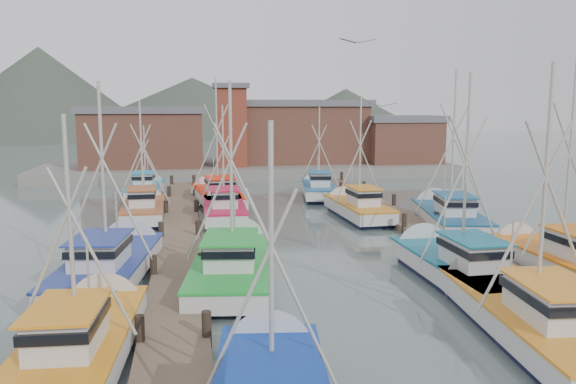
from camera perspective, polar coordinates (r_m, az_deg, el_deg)
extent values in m
plane|color=#4C5B58|center=(27.48, 3.83, -7.01)|extent=(260.00, 260.00, 0.00)
cube|color=brown|center=(30.54, -10.94, -5.16)|extent=(2.20, 46.00, 0.40)
cylinder|color=black|center=(18.14, -14.78, -14.25)|extent=(0.30, 0.30, 1.50)
cylinder|color=black|center=(24.73, -13.48, -7.95)|extent=(0.30, 0.30, 1.50)
cylinder|color=black|center=(31.49, -12.75, -4.33)|extent=(0.30, 0.30, 1.50)
cylinder|color=black|center=(38.34, -12.28, -1.99)|extent=(0.30, 0.30, 1.50)
cylinder|color=black|center=(45.24, -11.96, -0.36)|extent=(0.30, 0.30, 1.50)
cylinder|color=black|center=(52.16, -11.72, 0.84)|extent=(0.30, 0.30, 1.50)
cylinder|color=black|center=(18.08, -8.25, -14.13)|extent=(0.30, 0.30, 1.50)
cylinder|color=black|center=(24.68, -8.79, -7.84)|extent=(0.30, 0.30, 1.50)
cylinder|color=black|center=(31.46, -9.10, -4.23)|extent=(0.30, 0.30, 1.50)
cylinder|color=black|center=(38.31, -9.29, -1.91)|extent=(0.30, 0.30, 1.50)
cylinder|color=black|center=(45.21, -9.43, -0.29)|extent=(0.30, 0.30, 1.50)
cylinder|color=black|center=(52.14, -9.53, 0.89)|extent=(0.30, 0.30, 1.50)
cube|color=brown|center=(33.35, 13.94, -4.08)|extent=(2.20, 46.00, 0.40)
cylinder|color=black|center=(21.92, 25.59, -10.77)|extent=(0.30, 0.30, 1.50)
cylinder|color=black|center=(27.62, 17.11, -6.34)|extent=(0.30, 0.30, 1.50)
cylinder|color=black|center=(33.81, 11.72, -3.40)|extent=(0.30, 0.30, 1.50)
cylinder|color=black|center=(40.27, 8.04, -1.37)|extent=(0.30, 0.30, 1.50)
cylinder|color=black|center=(46.88, 5.40, 0.10)|extent=(0.30, 0.30, 1.50)
cylinder|color=black|center=(53.59, 3.41, 1.21)|extent=(0.30, 0.30, 1.50)
cylinder|color=black|center=(28.57, 20.71, -6.02)|extent=(0.30, 0.30, 1.50)
cylinder|color=black|center=(34.59, 14.80, -3.23)|extent=(0.30, 0.30, 1.50)
cylinder|color=black|center=(40.93, 10.71, -1.27)|extent=(0.30, 0.30, 1.50)
cylinder|color=black|center=(47.45, 7.73, 0.17)|extent=(0.30, 0.30, 1.50)
cylinder|color=black|center=(54.09, 5.47, 1.25)|extent=(0.30, 0.30, 1.50)
cube|color=gray|center=(63.36, -4.20, 2.50)|extent=(44.00, 16.00, 1.20)
cube|color=brown|center=(60.94, -14.43, 5.16)|extent=(12.00, 8.00, 5.50)
cube|color=slate|center=(60.84, -14.54, 8.08)|extent=(12.72, 8.48, 0.70)
cube|color=brown|center=(63.96, 1.14, 5.90)|extent=(14.00, 9.00, 6.20)
cube|color=slate|center=(63.88, 1.15, 9.00)|extent=(14.84, 9.54, 0.70)
cube|color=brown|center=(64.21, 11.38, 4.99)|extent=(8.00, 6.00, 4.50)
cube|color=slate|center=(64.11, 11.45, 7.31)|extent=(8.48, 6.36, 0.70)
cube|color=maroon|center=(58.87, -5.80, 6.49)|extent=(3.00, 3.00, 8.00)
cube|color=slate|center=(58.87, -5.86, 10.63)|extent=(3.60, 3.60, 0.50)
cone|color=#414C3F|center=(144.81, -23.55, 5.05)|extent=(110.00, 110.00, 42.00)
cone|color=#414C3F|center=(155.85, -9.58, 5.87)|extent=(140.00, 140.00, 30.00)
cone|color=#414C3F|center=(151.62, 5.83, 5.86)|extent=(90.00, 90.00, 24.00)
cone|color=silver|center=(17.01, -1.91, -15.20)|extent=(2.64, 1.41, 2.52)
cube|color=#0C33A0|center=(11.76, -1.59, -17.55)|extent=(2.19, 3.04, 0.07)
cylinder|color=#AFABA1|center=(11.82, -1.71, -7.56)|extent=(0.13, 0.13, 6.06)
cylinder|color=#AFABA1|center=(12.04, -4.19, -10.83)|extent=(2.17, 0.36, 4.74)
cylinder|color=#AFABA1|center=(12.06, 0.81, -10.78)|extent=(2.17, 0.36, 4.74)
cylinder|color=#AFABA1|center=(13.95, -1.79, -12.93)|extent=(0.07, 0.07, 2.25)
cube|color=black|center=(20.30, 23.49, -13.39)|extent=(3.48, 8.41, 0.70)
cube|color=silver|center=(20.07, 23.60, -11.67)|extent=(3.95, 9.55, 0.80)
cube|color=orange|center=(19.95, 23.67, -10.64)|extent=(4.05, 9.66, 0.10)
cone|color=silver|center=(24.09, 18.41, -8.36)|extent=(3.00, 1.39, 2.91)
cube|color=silver|center=(18.85, 25.38, -10.05)|extent=(2.15, 2.96, 1.10)
cube|color=black|center=(18.78, 25.42, -9.38)|extent=(2.30, 3.25, 0.28)
cube|color=orange|center=(18.68, 25.49, -8.33)|extent=(2.44, 3.45, 0.07)
cylinder|color=#AFABA1|center=(18.91, 24.64, 0.29)|extent=(0.14, 0.14, 7.67)
cylinder|color=#AFABA1|center=(18.77, 22.88, -2.44)|extent=(2.74, 0.37, 5.99)
cylinder|color=#AFABA1|center=(19.34, 26.02, -2.33)|extent=(2.74, 0.37, 5.99)
cylinder|color=#AFABA1|center=(21.03, 21.75, -6.07)|extent=(0.08, 0.08, 2.59)
cube|color=black|center=(17.76, -20.35, -16.45)|extent=(2.80, 7.28, 0.70)
cube|color=silver|center=(17.50, -20.47, -14.51)|extent=(3.18, 8.27, 0.80)
cube|color=orange|center=(17.36, -20.54, -13.36)|extent=(3.27, 8.35, 0.10)
cone|color=silver|center=(21.24, -17.74, -10.65)|extent=(2.60, 1.27, 2.53)
cube|color=silver|center=(16.28, -21.50, -12.75)|extent=(1.80, 2.54, 1.10)
cube|color=black|center=(16.20, -21.55, -12.00)|extent=(1.92, 2.79, 0.28)
cube|color=orange|center=(16.08, -21.62, -10.79)|extent=(2.03, 2.96, 0.07)
cylinder|color=#AFABA1|center=(16.33, -21.25, -3.45)|extent=(0.13, 0.13, 6.14)
cylinder|color=#AFABA1|center=(16.64, -22.98, -5.88)|extent=(2.21, 0.24, 4.80)
cylinder|color=#AFABA1|center=(16.35, -19.22, -5.92)|extent=(2.21, 0.24, 4.80)
cylinder|color=#AFABA1|center=(18.30, -19.61, -8.12)|extent=(0.08, 0.08, 2.43)
cube|color=black|center=(24.38, -5.60, -8.97)|extent=(3.84, 8.61, 0.70)
cube|color=silver|center=(24.20, -5.63, -7.50)|extent=(4.36, 9.79, 0.80)
cube|color=green|center=(24.09, -5.64, -6.64)|extent=(4.47, 9.90, 0.10)
cone|color=silver|center=(28.79, -5.05, -5.16)|extent=(3.08, 1.50, 2.95)
cube|color=silver|center=(22.85, -5.84, -6.01)|extent=(2.28, 3.07, 1.10)
cube|color=black|center=(22.79, -5.85, -5.45)|extent=(2.45, 3.37, 0.28)
cube|color=green|center=(22.71, -5.86, -4.57)|extent=(2.59, 3.58, 0.07)
cylinder|color=#AFABA1|center=(23.20, -5.81, 2.09)|extent=(0.15, 0.15, 7.36)
cylinder|color=#AFABA1|center=(23.36, -7.25, -0.03)|extent=(2.62, 0.46, 5.76)
cylinder|color=#AFABA1|center=(23.29, -4.29, -0.02)|extent=(2.62, 0.46, 5.76)
cylinder|color=#AFABA1|center=(25.46, -5.45, -2.97)|extent=(0.09, 0.09, 2.64)
cube|color=black|center=(25.00, 16.95, -8.87)|extent=(2.51, 7.55, 0.70)
cube|color=silver|center=(24.81, 17.02, -7.44)|extent=(2.85, 8.58, 0.80)
cube|color=#10657C|center=(24.71, 17.06, -6.59)|extent=(2.94, 8.66, 0.10)
cone|color=silver|center=(28.57, 13.05, -5.47)|extent=(2.68, 1.12, 2.67)
cube|color=silver|center=(23.70, 18.27, -5.88)|extent=(1.75, 2.58, 1.10)
cube|color=black|center=(23.64, 18.30, -5.34)|extent=(1.86, 2.84, 0.28)
cube|color=#10657C|center=(23.56, 18.34, -4.49)|extent=(1.97, 3.01, 0.07)
cylinder|color=#AFABA1|center=(23.86, 17.66, 2.30)|extent=(0.12, 0.12, 7.69)
cylinder|color=#AFABA1|center=(23.72, 16.40, 0.12)|extent=(2.74, 0.11, 6.01)
cylinder|color=#AFABA1|center=(24.23, 18.71, 0.18)|extent=(2.74, 0.11, 6.01)
cylinder|color=#AFABA1|center=(25.77, 15.60, -3.12)|extent=(0.07, 0.07, 2.39)
cube|color=black|center=(25.35, -17.69, -8.66)|extent=(3.62, 8.30, 0.70)
cube|color=silver|center=(25.16, -17.76, -7.25)|extent=(4.11, 9.43, 0.80)
cube|color=navy|center=(25.06, -17.80, -6.41)|extent=(4.21, 9.53, 0.10)
cone|color=silver|center=(29.48, -15.46, -5.12)|extent=(2.96, 1.46, 2.85)
cube|color=silver|center=(23.90, -18.54, -5.77)|extent=(2.17, 2.95, 1.10)
cube|color=black|center=(23.85, -18.57, -5.23)|extent=(2.33, 3.24, 0.28)
cube|color=navy|center=(23.77, -18.61, -4.39)|extent=(2.47, 3.43, 0.07)
cylinder|color=#AFABA1|center=(24.22, -18.31, 1.94)|extent=(0.15, 0.15, 7.34)
cylinder|color=#AFABA1|center=(24.50, -19.63, -0.09)|extent=(2.62, 0.44, 5.74)
cylinder|color=#AFABA1|center=(24.17, -16.79, -0.07)|extent=(2.62, 0.44, 5.74)
cylinder|color=#AFABA1|center=(26.34, -17.00, -2.93)|extent=(0.09, 0.09, 2.74)
cube|color=black|center=(27.85, 25.77, -7.56)|extent=(2.34, 6.75, 0.70)
cube|color=silver|center=(27.69, 25.86, -6.27)|extent=(2.66, 7.67, 0.80)
cube|color=orange|center=(27.60, 25.91, -5.50)|extent=(2.74, 7.74, 0.10)
cone|color=silver|center=(30.74, 21.58, -4.86)|extent=(2.43, 1.15, 2.41)
cube|color=silver|center=(26.77, 27.17, -4.76)|extent=(1.60, 2.32, 1.10)
cube|color=black|center=(26.72, 27.20, -4.27)|extent=(1.71, 2.55, 0.28)
cube|color=orange|center=(26.65, 27.25, -3.52)|extent=(1.81, 2.70, 0.07)
cylinder|color=#AFABA1|center=(26.82, 26.71, 3.23)|extent=(0.11, 0.11, 8.42)
cylinder|color=#AFABA1|center=(26.61, 25.69, 1.11)|extent=(2.99, 0.14, 6.57)
cylinder|color=#AFABA1|center=(28.42, 24.42, -2.49)|extent=(0.07, 0.07, 2.23)
cube|color=black|center=(37.22, -6.50, -2.79)|extent=(2.42, 6.96, 0.70)
cube|color=silver|center=(37.10, -6.52, -1.81)|extent=(2.75, 7.91, 0.80)
cube|color=#C01239|center=(37.03, -6.53, -1.23)|extent=(2.82, 7.99, 0.10)
cone|color=silver|center=(40.99, -6.73, -1.02)|extent=(2.48, 1.16, 2.46)
cube|color=silver|center=(36.01, -6.48, -0.59)|extent=(1.64, 2.39, 1.10)
cube|color=black|center=(35.97, -6.49, -0.23)|extent=(1.75, 2.63, 0.28)
cube|color=#C01239|center=(35.92, -6.50, 0.34)|extent=(1.86, 2.79, 0.07)
cylinder|color=#AFABA1|center=(36.46, -6.60, 3.72)|extent=(0.11, 0.11, 6.40)
cylinder|color=#AFABA1|center=(36.52, -7.37, 2.53)|extent=(2.29, 0.14, 5.00)
cylinder|color=#AFABA1|center=(36.55, -5.80, 2.56)|extent=(2.29, 0.14, 5.00)
cylinder|color=#AFABA1|center=(38.24, -6.64, 0.93)|extent=(0.07, 0.07, 2.19)
cube|color=black|center=(37.76, 7.13, -2.64)|extent=(2.50, 6.81, 0.70)
cube|color=silver|center=(37.64, 7.15, -1.67)|extent=(2.84, 7.74, 0.80)
cube|color=orange|center=(37.57, 7.16, -1.10)|extent=(2.91, 7.82, 0.10)
cone|color=silver|center=(41.22, 5.35, -0.94)|extent=(2.43, 1.21, 2.39)
cube|color=silver|center=(36.63, 7.66, -0.46)|extent=(1.65, 2.36, 1.10)
cube|color=black|center=(36.59, 7.67, -0.10)|extent=(1.76, 2.59, 0.28)
cube|color=orange|center=(36.54, 7.68, 0.46)|extent=(1.86, 2.75, 0.07)
cylinder|color=#AFABA1|center=(36.99, 7.34, 4.26)|extent=(0.11, 0.11, 7.03)
cylinder|color=#AFABA1|center=(36.90, 6.60, 2.98)|extent=(2.50, 0.20, 5.49)
cylinder|color=#AFABA1|center=(37.23, 8.02, 3.00)|extent=(2.50, 0.20, 5.49)
cylinder|color=#AFABA1|center=(38.66, 6.50, 1.02)|extent=(0.06, 0.06, 2.13)
cube|color=black|center=(38.37, -14.39, -2.66)|extent=(2.36, 6.86, 0.70)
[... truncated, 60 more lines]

